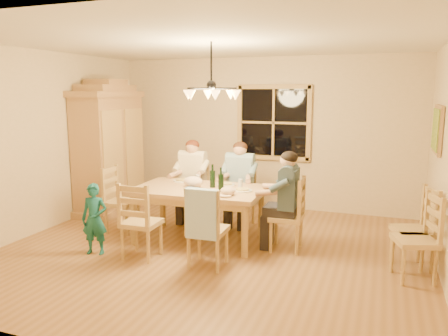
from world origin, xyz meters
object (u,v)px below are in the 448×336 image
at_px(dining_table, 199,195).
at_px(wine_bottle_a, 213,176).
at_px(chair_far_left, 193,203).
at_px(chair_near_left, 142,234).
at_px(chair_far_right, 240,207).
at_px(wine_bottle_b, 221,180).
at_px(chair_end_left, 122,212).
at_px(chair_end_right, 286,228).
at_px(adult_plaid_man, 240,173).
at_px(chair_near_right, 208,242).
at_px(chandelier, 211,93).
at_px(adult_slate_man, 287,188).
at_px(adult_woman, 192,170).
at_px(child, 95,219).
at_px(chair_spare_back, 412,243).
at_px(armoire, 109,152).
at_px(chair_spare_front, 414,253).

distance_m(dining_table, wine_bottle_a, 0.33).
bearing_deg(chair_far_left, chair_near_left, 90.00).
height_order(chair_near_left, wine_bottle_a, wine_bottle_a).
distance_m(chair_far_right, wine_bottle_b, 1.15).
xyz_separation_m(chair_end_left, chair_end_right, (2.49, 0.08, 0.00)).
bearing_deg(adult_plaid_man, chair_near_right, 93.37).
relative_size(chandelier, adult_slate_man, 0.88).
distance_m(chandelier, chair_end_right, 2.03).
xyz_separation_m(chair_near_left, adult_woman, (-0.05, 1.69, 0.54)).
xyz_separation_m(dining_table, adult_plaid_man, (0.32, 0.86, 0.18)).
height_order(chair_near_right, chair_end_right, same).
distance_m(chair_near_left, chair_end_left, 1.16).
xyz_separation_m(adult_plaid_man, wine_bottle_b, (0.05, -0.97, 0.08)).
relative_size(chair_end_left, child, 1.06).
distance_m(chandelier, wine_bottle_b, 1.18).
height_order(chair_far_left, wine_bottle_b, wine_bottle_b).
height_order(adult_slate_man, wine_bottle_b, adult_slate_man).
height_order(dining_table, wine_bottle_b, wine_bottle_b).
distance_m(wine_bottle_b, child, 1.72).
bearing_deg(wine_bottle_b, chair_end_right, 9.61).
relative_size(chair_near_left, wine_bottle_a, 3.00).
relative_size(chair_near_right, chair_spare_back, 1.00).
bearing_deg(chair_near_left, chandelier, 32.71).
xyz_separation_m(chair_near_right, adult_woman, (-0.95, 1.66, 0.54)).
bearing_deg(chair_spare_back, armoire, 59.99).
bearing_deg(chandelier, chair_end_left, 169.19).
xyz_separation_m(chair_far_left, chair_near_right, (0.95, -1.66, 0.00)).
bearing_deg(child, adult_woman, 58.44).
bearing_deg(adult_plaid_man, chair_spare_back, 158.31).
bearing_deg(adult_slate_man, chair_end_right, -1.86).
height_order(dining_table, chair_far_left, chair_far_left).
xyz_separation_m(armoire, wine_bottle_a, (2.26, -0.80, -0.13)).
height_order(chandelier, chair_spare_front, chandelier).
relative_size(wine_bottle_b, chair_spare_front, 0.33).
bearing_deg(chair_end_right, chair_far_right, 46.64).
height_order(chandelier, chair_end_left, chandelier).
relative_size(dining_table, chair_spare_back, 1.85).
xyz_separation_m(chandelier, chair_near_left, (-0.75, -0.52, -1.77)).
height_order(chair_far_left, chair_end_left, same).
relative_size(wine_bottle_a, wine_bottle_b, 1.00).
xyz_separation_m(adult_woman, wine_bottle_b, (0.85, -0.94, 0.08)).
xyz_separation_m(adult_woman, chair_spare_front, (3.26, -1.22, -0.54)).
height_order(chair_end_right, wine_bottle_a, wine_bottle_a).
relative_size(adult_woman, chair_spare_back, 0.88).
height_order(adult_woman, child, adult_woman).
height_order(dining_table, chair_far_right, chair_far_right).
xyz_separation_m(chair_far_right, wine_bottle_b, (0.05, -0.97, 0.62)).
height_order(chandelier, chair_far_right, chandelier).
distance_m(armoire, wine_bottle_a, 2.40).
bearing_deg(dining_table, chair_near_right, -60.25).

